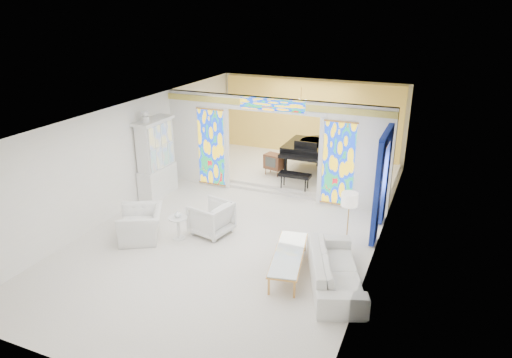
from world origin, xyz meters
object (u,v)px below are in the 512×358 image
at_px(tv_console, 274,162).
at_px(armchair_left, 141,224).
at_px(china_cabinet, 156,159).
at_px(coffee_table, 289,254).
at_px(sofa, 335,269).
at_px(armchair_right, 211,218).
at_px(grand_piano, 316,148).

bearing_deg(tv_console, armchair_left, -93.89).
distance_m(china_cabinet, coffee_table, 5.75).
bearing_deg(coffee_table, sofa, -5.47).
bearing_deg(armchair_right, grand_piano, 177.75).
relative_size(armchair_right, sofa, 0.37).
xyz_separation_m(armchair_left, coffee_table, (3.89, -0.02, 0.03)).
xyz_separation_m(armchair_right, coffee_table, (2.41, -0.93, -0.01)).
distance_m(armchair_right, tv_console, 4.21).
bearing_deg(armchair_left, china_cabinet, 175.37).
distance_m(armchair_left, armchair_right, 1.75).
height_order(armchair_right, grand_piano, grand_piano).
distance_m(coffee_table, tv_console, 5.63).
bearing_deg(armchair_right, tv_console, -169.60).
distance_m(china_cabinet, sofa, 6.76).
relative_size(armchair_right, tv_console, 1.32).
bearing_deg(grand_piano, sofa, -70.34).
xyz_separation_m(sofa, tv_console, (-3.35, 5.24, 0.27)).
relative_size(china_cabinet, coffee_table, 1.28).
distance_m(armchair_right, grand_piano, 5.25).
bearing_deg(armchair_right, china_cabinet, -108.85).
distance_m(coffee_table, grand_piano, 6.12).
bearing_deg(china_cabinet, armchair_right, -30.83).
height_order(armchair_left, grand_piano, grand_piano).
xyz_separation_m(china_cabinet, armchair_right, (2.70, -1.61, -0.75)).
distance_m(sofa, tv_console, 6.22).
distance_m(sofa, coffee_table, 1.07).
bearing_deg(armchair_left, grand_piano, 124.85).
relative_size(armchair_left, coffee_table, 0.56).
bearing_deg(tv_console, armchair_right, -78.09).
relative_size(sofa, tv_console, 3.55).
bearing_deg(coffee_table, grand_piano, 100.66).
xyz_separation_m(china_cabinet, grand_piano, (3.98, 3.45, -0.17)).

